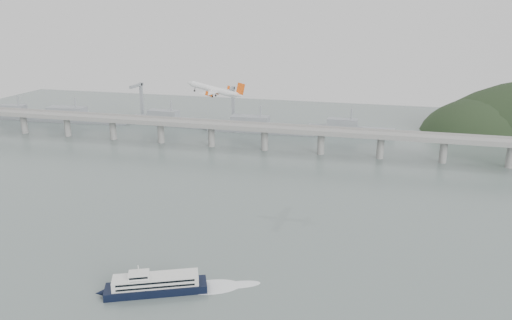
# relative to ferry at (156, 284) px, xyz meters

# --- Properties ---
(ground) EXTENTS (900.00, 900.00, 0.00)m
(ground) POSITION_rel_ferry_xyz_m (21.84, 37.67, -3.78)
(ground) COLOR slate
(ground) RESTS_ON ground
(bridge) EXTENTS (800.00, 22.00, 23.90)m
(bridge) POSITION_rel_ferry_xyz_m (20.69, 237.67, 13.87)
(bridge) COLOR gray
(bridge) RESTS_ON ground
(distant_fleet) EXTENTS (453.00, 60.90, 40.00)m
(distant_fleet) POSITION_rel_ferry_xyz_m (-133.51, 302.75, 2.44)
(distant_fleet) COLOR gray
(distant_fleet) RESTS_ON ground
(ferry) EXTENTS (69.45, 36.06, 13.93)m
(ferry) POSITION_rel_ferry_xyz_m (0.00, 0.00, 0.00)
(ferry) COLOR black
(ferry) RESTS_ON ground
(airliner) EXTENTS (40.86, 36.90, 11.04)m
(airliner) POSITION_rel_ferry_xyz_m (-13.27, 123.08, 67.46)
(airliner) COLOR white
(airliner) RESTS_ON ground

